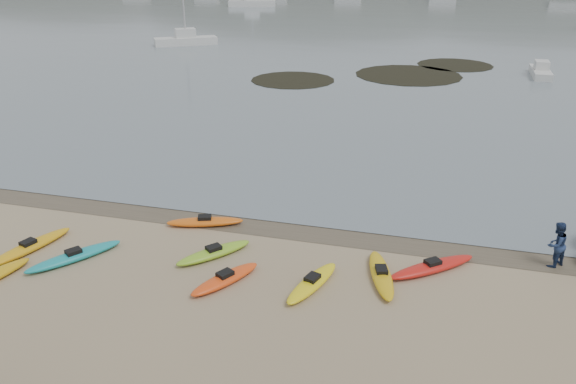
% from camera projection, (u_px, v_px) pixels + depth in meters
% --- Properties ---
extents(ground, '(600.00, 600.00, 0.00)m').
position_uv_depth(ground, '(288.00, 224.00, 24.22)').
color(ground, tan).
rests_on(ground, ground).
extents(wet_sand, '(60.00, 60.00, 0.00)m').
position_uv_depth(wet_sand, '(286.00, 227.00, 23.95)').
color(wet_sand, brown).
rests_on(wet_sand, ground).
extents(kayaks, '(17.85, 9.06, 0.34)m').
position_uv_depth(kayaks, '(200.00, 261.00, 20.99)').
color(kayaks, orange).
rests_on(kayaks, ground).
extents(person_east, '(1.10, 1.09, 1.78)m').
position_uv_depth(person_east, '(556.00, 245.00, 20.67)').
color(person_east, navy).
rests_on(person_east, ground).
extents(kelp_mats, '(21.87, 18.92, 0.04)m').
position_uv_depth(kelp_mats, '(392.00, 74.00, 53.67)').
color(kelp_mats, black).
rests_on(kelp_mats, water).
extents(moored_boats, '(89.45, 82.16, 1.37)m').
position_uv_depth(moored_boats, '(417.00, 14.00, 97.93)').
color(moored_boats, silver).
rests_on(moored_boats, ground).
extents(far_hills, '(550.00, 135.00, 80.00)m').
position_uv_depth(far_hills, '(544.00, 35.00, 193.19)').
color(far_hills, '#384235').
rests_on(far_hills, ground).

